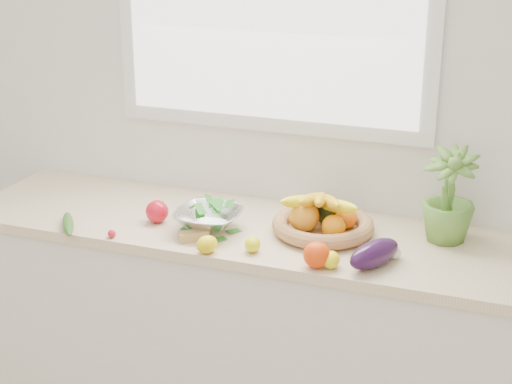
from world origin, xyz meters
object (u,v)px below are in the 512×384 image
(eggplant, at_px, (374,254))
(fruit_basket, at_px, (322,220))
(colander_with_spinach, at_px, (208,214))
(apple, at_px, (157,212))
(cucumber, at_px, (68,224))
(potted_herb, at_px, (449,195))

(eggplant, relative_size, fruit_basket, 0.51)
(colander_with_spinach, bearing_deg, apple, 178.55)
(cucumber, bearing_deg, potted_herb, 16.09)
(apple, distance_m, colander_with_spinach, 0.22)
(apple, height_order, colander_with_spinach, colander_with_spinach)
(eggplant, distance_m, colander_with_spinach, 0.66)
(potted_herb, xyz_separation_m, colander_with_spinach, (-0.85, -0.22, -0.11))
(apple, height_order, eggplant, eggplant)
(fruit_basket, relative_size, colander_with_spinach, 1.76)
(fruit_basket, bearing_deg, colander_with_spinach, -162.95)
(potted_herb, bearing_deg, cucumber, -163.91)
(eggplant, bearing_deg, fruit_basket, 138.87)
(eggplant, height_order, potted_herb, potted_herb)
(apple, bearing_deg, fruit_basket, 10.81)
(apple, bearing_deg, potted_herb, 11.37)
(eggplant, height_order, cucumber, eggplant)
(apple, xyz_separation_m, fruit_basket, (0.62, 0.12, 0.01))
(fruit_basket, xyz_separation_m, colander_with_spinach, (-0.41, -0.12, 0.01))
(apple, relative_size, cucumber, 0.40)
(eggplant, height_order, fruit_basket, fruit_basket)
(cucumber, xyz_separation_m, potted_herb, (1.35, 0.39, 0.16))
(potted_herb, distance_m, colander_with_spinach, 0.88)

